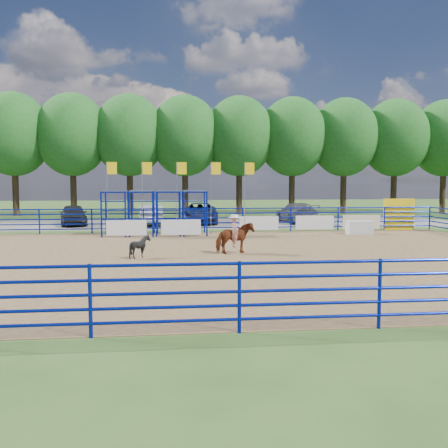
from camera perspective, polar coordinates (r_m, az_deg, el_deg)
The scene contains 13 objects.
ground at distance 20.27m, azimuth -2.16°, elevation -3.93°, with size 120.00×120.00×0.00m, color #426227.
arena_dirt at distance 20.27m, azimuth -2.16°, elevation -3.90°, with size 30.00×20.00×0.02m, color olive.
gravel_strip at distance 37.14m, azimuth -4.01°, elevation 0.14°, with size 40.00×10.00×0.01m, color gray.
announcer_table at distance 30.11m, azimuth 15.22°, elevation -0.39°, with size 1.46×0.68×0.78m, color silver.
horse_and_rider at distance 21.28m, azimuth 1.22°, elevation -1.27°, with size 1.73×1.11×2.32m.
calf at distance 20.44m, azimuth -9.58°, elevation -2.54°, with size 0.75×0.85×0.93m, color black.
car_a at distance 36.57m, azimuth -16.83°, elevation 1.02°, with size 1.74×4.31×1.47m, color black.
car_b at distance 35.51m, azimuth -8.39°, elevation 1.04°, with size 1.52×4.37×1.44m, color gray.
car_c at distance 36.61m, azimuth -2.75°, elevation 1.26°, with size 2.50×5.42×1.51m, color #161A38.
car_d at distance 37.48m, azimuth 8.30°, elevation 1.28°, with size 2.06×5.08×1.47m, color #525254.
perimeter_fence at distance 20.17m, azimuth -2.17°, elevation -1.83°, with size 30.10×20.10×1.50m.
chute_assembly at distance 28.88m, azimuth -7.17°, elevation 1.22°, with size 19.32×2.41×4.20m.
treeline at distance 46.21m, azimuth -4.50°, elevation 10.43°, with size 56.40×6.40×11.24m.
Camera 1 is at (-1.40, -19.98, 3.15)m, focal length 40.00 mm.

